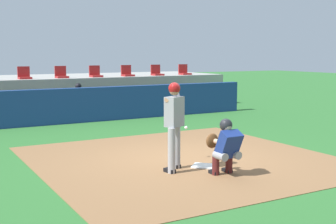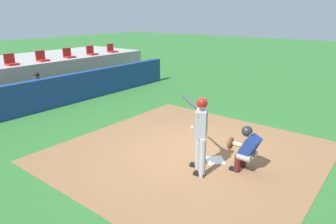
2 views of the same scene
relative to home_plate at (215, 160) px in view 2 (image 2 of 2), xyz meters
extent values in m
plane|color=#2D6B2D|center=(0.00, 0.80, -0.02)|extent=(80.00, 80.00, 0.00)
cube|color=olive|center=(0.00, 0.80, -0.02)|extent=(6.40, 6.40, 0.01)
cube|color=white|center=(0.00, 0.00, 0.00)|extent=(0.62, 0.62, 0.02)
cylinder|color=#99999E|center=(-0.85, -0.14, 0.44)|extent=(0.15, 0.15, 0.92)
cylinder|color=#99999E|center=(-0.55, 0.16, 0.44)|extent=(0.15, 0.15, 0.92)
cube|color=gray|center=(-0.70, 0.01, 1.20)|extent=(0.45, 0.38, 0.60)
sphere|color=#996B4C|center=(-0.70, 0.01, 1.63)|extent=(0.21, 0.21, 0.21)
sphere|color=maroon|center=(-0.70, 0.01, 1.66)|extent=(0.24, 0.24, 0.24)
cylinder|color=#996B4C|center=(-0.66, 0.11, 1.41)|extent=(0.54, 0.36, 0.18)
cylinder|color=#996B4C|center=(-0.46, 0.14, 1.41)|extent=(0.19, 0.27, 0.17)
cylinder|color=#333338|center=(-0.24, 0.62, 1.45)|extent=(0.42, 0.79, 0.24)
cube|color=black|center=(-0.86, -0.08, 0.02)|extent=(0.16, 0.28, 0.09)
cube|color=black|center=(-0.56, 0.22, 0.02)|extent=(0.16, 0.28, 0.09)
cylinder|color=gray|center=(-0.16, -0.82, 0.40)|extent=(0.16, 0.32, 0.16)
cylinder|color=#4C1919|center=(-0.16, -0.67, 0.19)|extent=(0.14, 0.14, 0.42)
cube|color=black|center=(-0.16, -0.61, 0.02)|extent=(0.11, 0.24, 0.08)
cylinder|color=gray|center=(0.16, -0.83, 0.40)|extent=(0.16, 0.32, 0.16)
cylinder|color=#4C1919|center=(0.16, -0.68, 0.19)|extent=(0.14, 0.14, 0.42)
cube|color=black|center=(0.16, -0.62, 0.02)|extent=(0.11, 0.24, 0.08)
cube|color=navy|center=(0.00, -0.88, 0.62)|extent=(0.40, 0.44, 0.57)
cube|color=#2D2D33|center=(0.00, -0.76, 0.62)|extent=(0.38, 0.26, 0.45)
sphere|color=tan|center=(0.00, -0.80, 0.96)|extent=(0.21, 0.21, 0.21)
sphere|color=#232328|center=(0.00, -0.78, 0.98)|extent=(0.25, 0.25, 0.25)
cylinder|color=tan|center=(-0.04, -0.65, 0.62)|extent=(0.10, 0.45, 0.10)
ellipsoid|color=brown|center=(-0.07, -0.43, 0.62)|extent=(0.28, 0.12, 0.30)
sphere|color=white|center=(0.02, 0.73, 0.71)|extent=(0.07, 0.07, 0.07)
cube|color=navy|center=(0.00, 7.30, 0.58)|extent=(13.00, 0.30, 1.20)
cube|color=olive|center=(0.00, 8.30, 0.20)|extent=(11.80, 0.44, 0.45)
cylinder|color=#939399|center=(-0.07, 8.05, 0.47)|extent=(0.15, 0.40, 0.15)
cylinder|color=#939399|center=(-0.07, 7.85, 0.20)|extent=(0.13, 0.13, 0.45)
cube|color=maroon|center=(-0.07, 7.80, 0.02)|extent=(0.11, 0.24, 0.08)
cylinder|color=#939399|center=(0.19, 8.05, 0.47)|extent=(0.15, 0.40, 0.15)
cylinder|color=#939399|center=(0.19, 7.85, 0.20)|extent=(0.13, 0.13, 0.45)
cube|color=maroon|center=(0.19, 7.80, 0.02)|extent=(0.11, 0.24, 0.08)
cube|color=navy|center=(0.06, 8.27, 0.74)|extent=(0.36, 0.22, 0.54)
sphere|color=#996B4C|center=(0.06, 8.27, 1.13)|extent=(0.20, 0.20, 0.20)
sphere|color=black|center=(0.06, 8.27, 1.17)|extent=(0.22, 0.22, 0.22)
cylinder|color=#996B4C|center=(-0.14, 8.13, 0.63)|extent=(0.09, 0.41, 0.22)
cylinder|color=#996B4C|center=(0.26, 8.13, 0.63)|extent=(0.09, 0.41, 0.22)
cube|color=#A51E1E|center=(0.00, 10.10, 1.42)|extent=(0.46, 0.46, 0.08)
cube|color=#A51E1E|center=(0.00, 10.30, 1.66)|extent=(0.46, 0.06, 0.40)
cube|color=#A51E1E|center=(1.44, 10.10, 1.42)|extent=(0.46, 0.46, 0.08)
cube|color=#A51E1E|center=(1.44, 10.30, 1.66)|extent=(0.46, 0.06, 0.40)
cube|color=#A51E1E|center=(2.89, 10.10, 1.42)|extent=(0.46, 0.46, 0.08)
cube|color=#A51E1E|center=(2.89, 10.30, 1.66)|extent=(0.46, 0.06, 0.40)
cube|color=#A51E1E|center=(4.33, 10.10, 1.42)|extent=(0.46, 0.46, 0.08)
cube|color=#A51E1E|center=(4.33, 10.30, 1.66)|extent=(0.46, 0.06, 0.40)
cube|color=#A51E1E|center=(5.78, 10.10, 1.42)|extent=(0.46, 0.46, 0.08)
cube|color=#A51E1E|center=(5.78, 10.30, 1.66)|extent=(0.46, 0.06, 0.40)
camera|label=1|loc=(-5.23, -7.74, 2.35)|focal=48.45mm
camera|label=2|loc=(-6.09, -3.28, 3.51)|focal=32.23mm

